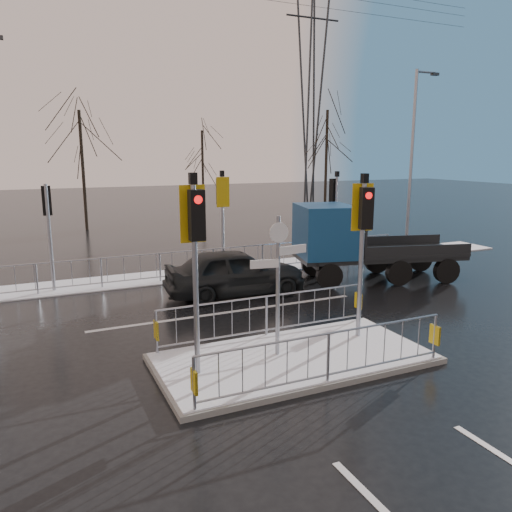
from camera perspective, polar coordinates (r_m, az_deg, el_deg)
name	(u,v)px	position (r m, az deg, el deg)	size (l,w,h in m)	color
ground	(293,361)	(11.27, 4.29, -11.90)	(120.00, 120.00, 0.00)	black
snow_verge	(183,275)	(18.87, -8.34, -2.16)	(30.00, 2.00, 0.04)	white
lane_markings	(301,367)	(11.00, 5.14, -12.50)	(8.00, 11.38, 0.01)	silver
traffic_island	(293,344)	(11.12, 4.24, -10.05)	(6.00, 3.04, 4.15)	slate
far_kerb_fixtures	(194,251)	(18.26, -7.10, 0.62)	(18.00, 0.65, 3.83)	gray
car_far_lane	(235,272)	(15.98, -2.42, -1.84)	(1.80, 4.48, 1.52)	black
flatbed_truck	(347,241)	(17.92, 10.36, 1.72)	(6.25, 3.54, 2.74)	black
tree_far_a	(81,147)	(31.18, -19.33, 11.67)	(3.75, 3.75, 7.08)	black
tree_far_b	(202,157)	(34.82, -6.13, 11.13)	(3.25, 3.25, 6.14)	black
tree_far_c	(327,143)	(35.55, 8.08, 12.65)	(4.00, 4.00, 7.55)	black
street_lamp_right	(413,155)	(23.46, 17.51, 10.91)	(1.25, 0.18, 8.00)	gray
pylon_wires	(300,74)	(45.22, 5.09, 19.99)	(70.00, 2.38, 19.97)	#2D3033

